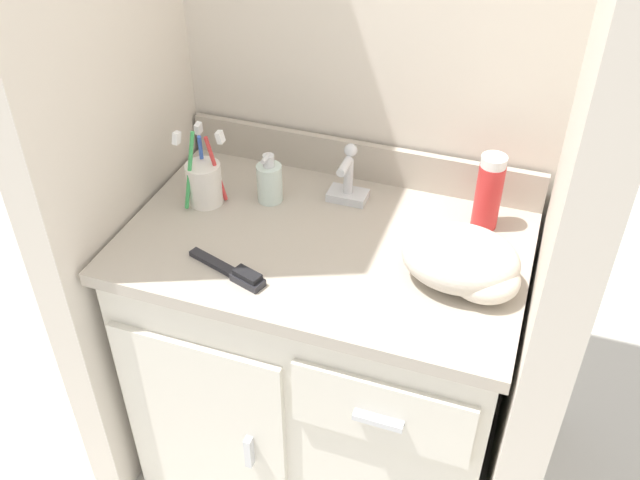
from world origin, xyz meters
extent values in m
plane|color=beige|center=(0.00, 0.00, 0.00)|extent=(6.00, 6.00, 0.00)
cube|color=beige|center=(0.00, 0.32, 1.10)|extent=(1.04, 0.08, 2.20)
cube|color=beige|center=(-0.48, 0.00, 1.10)|extent=(0.08, 0.62, 2.20)
cube|color=beige|center=(0.48, 0.00, 1.10)|extent=(0.08, 0.62, 2.20)
cube|color=silver|center=(0.00, 0.00, 0.35)|extent=(0.83, 0.50, 0.70)
cube|color=silver|center=(-0.20, -0.26, 0.32)|extent=(0.40, 0.02, 0.56)
cube|color=silver|center=(0.21, -0.26, 0.55)|extent=(0.36, 0.02, 0.17)
cube|color=silver|center=(-0.08, -0.28, 0.32)|extent=(0.02, 0.02, 0.09)
cube|color=silver|center=(0.21, -0.28, 0.55)|extent=(0.10, 0.02, 0.01)
cube|color=#B2A899|center=(0.00, 0.00, 0.72)|extent=(0.86, 0.54, 0.03)
ellipsoid|color=#A49A8C|center=(0.00, 0.00, 0.64)|extent=(0.33, 0.27, 0.19)
cylinder|color=silver|center=(0.00, 0.00, 0.55)|extent=(0.03, 0.03, 0.01)
cube|color=#B2A899|center=(0.00, 0.26, 0.78)|extent=(0.86, 0.02, 0.10)
cube|color=silver|center=(0.00, 0.16, 0.74)|extent=(0.09, 0.06, 0.02)
cylinder|color=silver|center=(0.00, 0.16, 0.79)|extent=(0.02, 0.02, 0.08)
cylinder|color=silver|center=(0.00, 0.13, 0.84)|extent=(0.02, 0.06, 0.02)
sphere|color=silver|center=(0.00, 0.18, 0.85)|extent=(0.03, 0.03, 0.03)
cylinder|color=white|center=(-0.30, 0.05, 0.78)|extent=(0.08, 0.08, 0.10)
cylinder|color=#D13838|center=(-0.27, 0.06, 0.82)|extent=(0.04, 0.02, 0.16)
cube|color=white|center=(-0.26, 0.06, 0.90)|extent=(0.02, 0.02, 0.03)
cylinder|color=blue|center=(-0.32, 0.08, 0.82)|extent=(0.03, 0.04, 0.16)
cube|color=white|center=(-0.33, 0.09, 0.89)|extent=(0.02, 0.02, 0.03)
cylinder|color=green|center=(-0.32, 0.02, 0.83)|extent=(0.03, 0.04, 0.18)
cube|color=white|center=(-0.33, 0.00, 0.92)|extent=(0.01, 0.02, 0.03)
cylinder|color=silver|center=(-0.17, 0.10, 0.78)|extent=(0.06, 0.06, 0.09)
cylinder|color=silver|center=(-0.17, 0.10, 0.84)|extent=(0.03, 0.03, 0.03)
cylinder|color=silver|center=(-0.17, 0.09, 0.85)|extent=(0.01, 0.03, 0.01)
cylinder|color=red|center=(0.31, 0.17, 0.81)|extent=(0.06, 0.06, 0.15)
cylinder|color=white|center=(0.31, 0.17, 0.89)|extent=(0.05, 0.05, 0.02)
cube|color=#232328|center=(-0.19, -0.15, 0.74)|extent=(0.12, 0.06, 0.01)
cube|color=#232328|center=(-0.10, -0.18, 0.74)|extent=(0.08, 0.05, 0.02)
cube|color=black|center=(-0.10, -0.18, 0.75)|extent=(0.06, 0.04, 0.01)
ellipsoid|color=beige|center=(0.29, -0.04, 0.79)|extent=(0.23, 0.18, 0.11)
ellipsoid|color=silver|center=(0.34, -0.06, 0.77)|extent=(0.14, 0.13, 0.08)
camera|label=1|loc=(0.39, -1.14, 1.66)|focal=40.00mm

